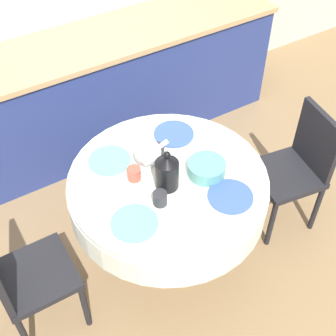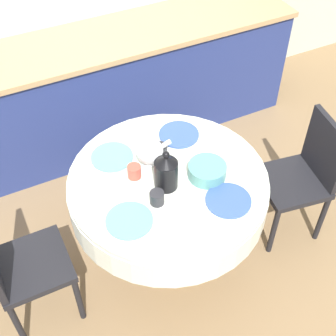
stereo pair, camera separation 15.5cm
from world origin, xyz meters
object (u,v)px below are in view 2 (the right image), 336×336
(chair_left, at_px, (304,173))
(teapot, at_px, (150,151))
(chair_right, at_px, (16,264))
(coffee_carafe, at_px, (166,172))

(chair_left, bearing_deg, teapot, 81.20)
(chair_right, height_order, coffee_carafe, coffee_carafe)
(chair_right, bearing_deg, teapot, 100.26)
(chair_right, xyz_separation_m, teapot, (0.87, 0.16, 0.34))
(chair_right, distance_m, teapot, 0.95)
(chair_right, height_order, teapot, teapot)
(chair_left, height_order, teapot, teapot)
(chair_left, xyz_separation_m, chair_right, (-1.81, 0.14, 0.00))
(coffee_carafe, bearing_deg, chair_left, -5.74)
(teapot, bearing_deg, chair_right, -169.91)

